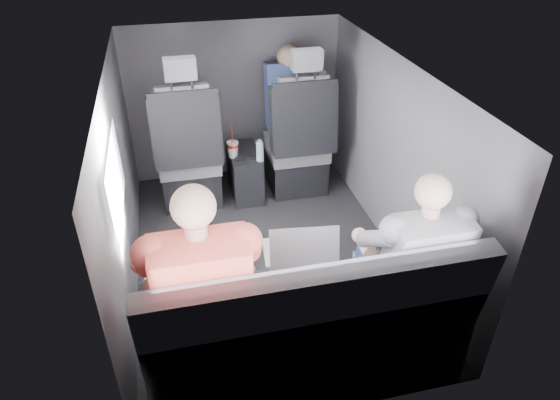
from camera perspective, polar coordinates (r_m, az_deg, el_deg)
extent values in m
plane|color=black|center=(3.61, -1.53, -6.33)|extent=(2.60, 2.60, 0.00)
plane|color=#B2B2AD|center=(2.96, -1.92, 14.56)|extent=(2.60, 2.60, 0.00)
cube|color=#56565B|center=(3.20, -17.69, 1.13)|extent=(0.02, 2.60, 1.35)
cube|color=#56565B|center=(3.49, 12.95, 4.64)|extent=(0.02, 2.60, 1.35)
cube|color=#56565B|center=(4.39, -5.22, 11.17)|extent=(1.80, 0.02, 1.35)
cube|color=#56565B|center=(2.22, 5.32, -13.15)|extent=(1.80, 0.02, 1.35)
cube|color=white|center=(2.83, -18.23, 2.01)|extent=(0.02, 0.75, 0.42)
cube|color=black|center=(3.86, 2.87, 10.19)|extent=(0.35, 0.11, 0.59)
cube|color=black|center=(4.24, -10.10, 2.08)|extent=(0.46, 0.48, 0.30)
cube|color=#5E5E63|center=(4.11, -10.38, 4.71)|extent=(0.48, 0.46, 0.14)
cube|color=#5E5E63|center=(3.77, -10.70, 8.32)|extent=(0.38, 0.18, 0.61)
cube|color=black|center=(3.79, -13.99, 7.50)|extent=(0.08, 0.21, 0.53)
cube|color=black|center=(3.80, -7.32, 8.29)|extent=(0.08, 0.21, 0.53)
cube|color=black|center=(3.72, -10.61, 7.79)|extent=(0.50, 0.11, 0.58)
cube|color=#5E5E63|center=(3.58, -11.37, 14.50)|extent=(0.22, 0.10, 0.15)
cube|color=black|center=(4.36, 1.75, 3.47)|extent=(0.46, 0.48, 0.30)
cube|color=#5E5E63|center=(4.23, 1.87, 6.07)|extent=(0.48, 0.46, 0.14)
cube|color=#5E5E63|center=(3.90, 2.73, 9.68)|extent=(0.38, 0.18, 0.61)
cube|color=black|center=(3.86, -0.47, 8.99)|extent=(0.08, 0.21, 0.53)
cube|color=black|center=(3.98, 5.81, 9.52)|extent=(0.08, 0.21, 0.53)
cube|color=black|center=(3.85, 2.98, 9.17)|extent=(0.50, 0.11, 0.58)
cube|color=#5E5E63|center=(3.72, 3.08, 15.71)|extent=(0.22, 0.10, 0.15)
cube|color=black|center=(4.22, -4.04, 3.13)|extent=(0.24, 0.48, 0.40)
cylinder|color=black|center=(4.01, -4.56, 4.79)|extent=(0.09, 0.09, 0.01)
cylinder|color=black|center=(4.02, -3.01, 4.97)|extent=(0.09, 0.09, 0.01)
cube|color=#5E5E63|center=(2.73, 2.98, -15.71)|extent=(1.60, 0.50, 0.45)
cube|color=#5E5E63|center=(2.25, 4.94, -12.18)|extent=(1.60, 0.17, 0.47)
cylinder|color=red|center=(4.00, -5.44, 6.27)|extent=(0.09, 0.09, 0.02)
cylinder|color=white|center=(3.99, -5.46, 6.56)|extent=(0.09, 0.09, 0.01)
cylinder|color=red|center=(3.95, -5.52, 7.63)|extent=(0.01, 0.01, 0.15)
cylinder|color=#A5C2DF|center=(3.94, -2.31, 5.56)|extent=(0.06, 0.06, 0.15)
cylinder|color=#A5C2DF|center=(3.91, -2.33, 6.71)|extent=(0.03, 0.03, 0.02)
cube|color=white|center=(2.58, -8.67, -8.18)|extent=(0.44, 0.40, 0.02)
cube|color=silver|center=(2.57, -8.66, -8.20)|extent=(0.33, 0.26, 0.00)
cube|color=white|center=(2.64, -8.86, -6.92)|extent=(0.12, 0.10, 0.00)
cube|color=white|center=(2.37, -8.53, -8.26)|extent=(0.35, 0.23, 0.25)
cube|color=silver|center=(2.38, -8.54, -8.19)|extent=(0.30, 0.20, 0.21)
cube|color=silver|center=(2.69, 1.89, -5.88)|extent=(0.38, 0.28, 0.02)
cube|color=silver|center=(2.67, 1.98, -5.89)|extent=(0.30, 0.17, 0.00)
cube|color=silver|center=(2.74, 1.50, -4.78)|extent=(0.11, 0.07, 0.00)
cube|color=silver|center=(2.50, 2.84, -5.74)|extent=(0.36, 0.11, 0.23)
cube|color=silver|center=(2.50, 2.79, -5.68)|extent=(0.31, 0.09, 0.20)
cube|color=black|center=(2.83, 13.05, -4.64)|extent=(0.40, 0.30, 0.02)
cube|color=black|center=(2.81, 13.21, -4.63)|extent=(0.32, 0.18, 0.00)
cube|color=black|center=(2.88, 12.46, -3.58)|extent=(0.12, 0.07, 0.00)
cube|color=black|center=(2.64, 14.81, -4.40)|extent=(0.37, 0.12, 0.24)
cube|color=silver|center=(2.65, 14.74, -4.34)|extent=(0.33, 0.10, 0.21)
cube|color=#333438|center=(2.55, -11.41, -11.45)|extent=(0.15, 0.45, 0.13)
cube|color=#333438|center=(2.55, -6.25, -10.80)|extent=(0.15, 0.45, 0.13)
cube|color=#333438|center=(2.92, -11.08, -12.43)|extent=(0.13, 0.13, 0.45)
cube|color=#333438|center=(2.92, -6.56, -11.86)|extent=(0.13, 0.13, 0.45)
cube|color=#C0483F|center=(2.23, -8.85, -9.88)|extent=(0.41, 0.28, 0.56)
sphere|color=tan|center=(2.01, -9.88, -0.78)|extent=(0.19, 0.19, 0.19)
cylinder|color=tan|center=(2.51, -14.04, -7.80)|extent=(0.12, 0.29, 0.12)
cylinder|color=tan|center=(2.51, -4.61, -6.62)|extent=(0.12, 0.29, 0.12)
cube|color=navy|center=(2.74, 11.62, -8.00)|extent=(0.14, 0.41, 0.12)
cube|color=navy|center=(2.82, 15.44, -7.26)|extent=(0.14, 0.41, 0.12)
cube|color=navy|center=(3.07, 9.47, -9.59)|extent=(0.12, 0.12, 0.45)
cube|color=navy|center=(3.14, 12.96, -8.91)|extent=(0.12, 0.12, 0.45)
cube|color=gray|center=(2.50, 16.12, -6.46)|extent=(0.37, 0.25, 0.50)
sphere|color=tan|center=(2.32, 17.11, 0.95)|extent=(0.17, 0.17, 0.17)
cylinder|color=tan|center=(2.68, 9.65, -4.90)|extent=(0.10, 0.26, 0.11)
cylinder|color=tan|center=(2.82, 16.64, -3.72)|extent=(0.10, 0.26, 0.11)
cube|color=navy|center=(4.23, 1.00, 11.97)|extent=(0.38, 0.24, 0.55)
sphere|color=tan|center=(4.15, 0.97, 16.05)|extent=(0.19, 0.19, 0.19)
cube|color=navy|center=(4.39, 0.77, 8.68)|extent=(0.32, 0.38, 0.11)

